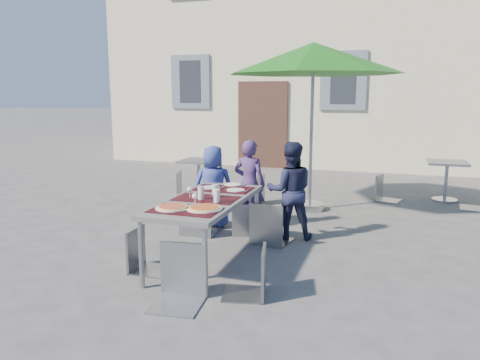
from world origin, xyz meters
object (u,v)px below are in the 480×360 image
(patio_umbrella, at_px, (313,59))
(child_2, at_px, (290,191))
(chair_0, at_px, (198,190))
(cafe_table_1, at_px, (447,175))
(bg_chair_l_0, at_px, (184,169))
(bg_chair_l_1, at_px, (385,172))
(chair_3, at_px, (143,225))
(chair_4, at_px, (254,243))
(pizza_near_left, at_px, (172,207))
(pizza_near_right, at_px, (204,208))
(chair_1, at_px, (246,200))
(chair_2, at_px, (270,198))
(cafe_table_0, at_px, (199,172))
(child_0, at_px, (213,187))
(dining_table, at_px, (206,203))
(bg_chair_r_0, at_px, (255,172))
(chair_5, at_px, (179,239))
(child_1, at_px, (249,184))

(patio_umbrella, bearing_deg, child_2, -89.55)
(chair_0, height_order, cafe_table_1, chair_0)
(bg_chair_l_0, xyz_separation_m, bg_chair_l_1, (3.51, 0.96, -0.04))
(chair_3, bearing_deg, child_2, 52.02)
(child_2, distance_m, bg_chair_l_1, 2.97)
(chair_3, xyz_separation_m, chair_4, (1.33, -0.26, 0.01))
(pizza_near_left, xyz_separation_m, pizza_near_right, (0.32, 0.07, 0.00))
(child_2, xyz_separation_m, chair_4, (0.06, -1.89, -0.12))
(chair_0, height_order, chair_3, chair_0)
(chair_1, distance_m, chair_2, 0.49)
(cafe_table_0, bearing_deg, child_2, -42.73)
(child_0, height_order, chair_2, child_0)
(chair_3, xyz_separation_m, cafe_table_0, (-0.90, 3.63, -0.07))
(cafe_table_1, bearing_deg, chair_1, -132.21)
(pizza_near_right, height_order, chair_3, chair_3)
(dining_table, height_order, pizza_near_right, pizza_near_right)
(patio_umbrella, relative_size, bg_chair_r_0, 2.91)
(bg_chair_r_0, bearing_deg, chair_0, -96.12)
(pizza_near_right, bearing_deg, bg_chair_l_1, 69.12)
(bg_chair_r_0, bearing_deg, pizza_near_left, -87.64)
(chair_2, bearing_deg, chair_4, -80.77)
(pizza_near_right, distance_m, chair_3, 0.78)
(patio_umbrella, relative_size, bg_chair_l_0, 2.99)
(chair_1, xyz_separation_m, cafe_table_1, (2.78, 3.07, -0.01))
(chair_5, bearing_deg, chair_2, 79.04)
(cafe_table_1, height_order, bg_chair_l_1, bg_chair_l_1)
(child_2, xyz_separation_m, chair_5, (-0.56, -2.21, -0.05))
(bg_chair_l_0, bearing_deg, chair_5, -65.70)
(pizza_near_right, bearing_deg, bg_chair_l_0, 117.94)
(child_0, bearing_deg, cafe_table_1, -156.72)
(cafe_table_0, relative_size, bg_chair_r_0, 0.72)
(dining_table, height_order, bg_chair_r_0, bg_chair_r_0)
(chair_2, bearing_deg, bg_chair_r_0, 111.00)
(child_2, xyz_separation_m, bg_chair_r_0, (-1.00, 1.77, -0.09))
(chair_4, xyz_separation_m, chair_5, (-0.62, -0.33, 0.07))
(chair_2, height_order, cafe_table_0, chair_2)
(chair_0, relative_size, chair_2, 1.03)
(bg_chair_l_0, distance_m, bg_chair_r_0, 1.36)
(bg_chair_r_0, distance_m, cafe_table_1, 3.42)
(child_2, distance_m, cafe_table_1, 3.72)
(chair_0, height_order, chair_5, chair_0)
(bg_chair_r_0, bearing_deg, child_1, -76.81)
(chair_4, distance_m, bg_chair_l_1, 4.75)
(chair_1, bearing_deg, chair_2, -33.99)
(chair_2, bearing_deg, chair_0, 175.60)
(child_2, relative_size, bg_chair_l_0, 1.39)
(chair_5, relative_size, bg_chair_r_0, 1.06)
(cafe_table_0, xyz_separation_m, bg_chair_r_0, (1.17, -0.24, 0.11))
(child_0, height_order, child_1, child_1)
(chair_2, xyz_separation_m, cafe_table_1, (2.39, 3.34, -0.12))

